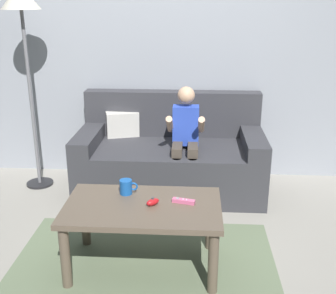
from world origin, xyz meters
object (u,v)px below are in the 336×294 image
object	(u,v)px
coffee_mug	(126,187)
game_remote_pink_near_edge	(184,201)
couch	(170,157)
coffee_table	(143,215)
nunchuk_red	(153,202)
floor_lamp	(22,14)
person_seated_on_couch	(185,137)

from	to	relation	value
coffee_mug	game_remote_pink_near_edge	bearing A→B (deg)	-16.13
couch	coffee_table	distance (m)	1.22
couch	coffee_table	bearing A→B (deg)	-94.58
nunchuk_red	floor_lamp	distance (m)	1.99
person_seated_on_couch	coffee_table	world-z (taller)	person_seated_on_couch
nunchuk_red	game_remote_pink_near_edge	bearing A→B (deg)	12.28
person_seated_on_couch	floor_lamp	bearing A→B (deg)	172.77
person_seated_on_couch	nunchuk_red	bearing A→B (deg)	-99.42
coffee_mug	floor_lamp	bearing A→B (deg)	133.05
game_remote_pink_near_edge	couch	bearing A→B (deg)	97.39
couch	coffee_mug	size ratio (longest dim) A/B	13.57
couch	floor_lamp	world-z (taller)	floor_lamp
coffee_mug	nunchuk_red	bearing A→B (deg)	-38.72
person_seated_on_couch	coffee_mug	distance (m)	0.96
game_remote_pink_near_edge	floor_lamp	bearing A→B (deg)	139.39
person_seated_on_couch	coffee_mug	bearing A→B (deg)	-111.87
coffee_mug	floor_lamp	distance (m)	1.78
coffee_table	game_remote_pink_near_edge	distance (m)	0.27
person_seated_on_couch	nunchuk_red	world-z (taller)	person_seated_on_couch
game_remote_pink_near_edge	nunchuk_red	world-z (taller)	nunchuk_red
floor_lamp	nunchuk_red	bearing A→B (deg)	-45.80
couch	game_remote_pink_near_edge	xyz separation A→B (m)	(0.15, -1.17, 0.16)
game_remote_pink_near_edge	floor_lamp	size ratio (longest dim) A/B	0.08
coffee_table	coffee_mug	bearing A→B (deg)	129.22
game_remote_pink_near_edge	nunchuk_red	bearing A→B (deg)	-167.72
person_seated_on_couch	nunchuk_red	size ratio (longest dim) A/B	9.90
game_remote_pink_near_edge	coffee_table	bearing A→B (deg)	-170.49
coffee_mug	couch	bearing A→B (deg)	78.39
couch	nunchuk_red	distance (m)	1.23
person_seated_on_couch	coffee_table	xyz separation A→B (m)	(-0.23, -1.04, -0.18)
couch	game_remote_pink_near_edge	bearing A→B (deg)	-82.61
nunchuk_red	coffee_mug	xyz separation A→B (m)	(-0.18, 0.15, 0.03)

